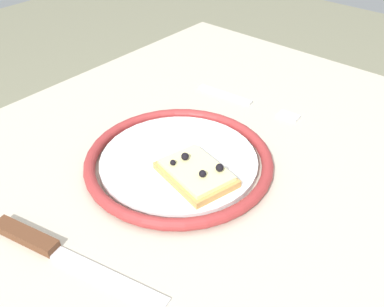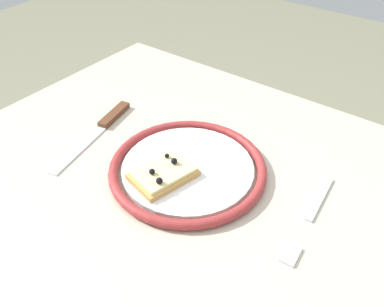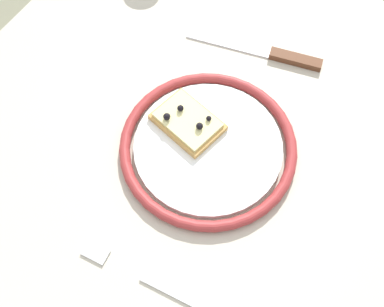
{
  "view_description": "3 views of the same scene",
  "coord_description": "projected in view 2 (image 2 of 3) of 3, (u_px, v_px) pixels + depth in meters",
  "views": [
    {
      "loc": [
        0.39,
        0.29,
        1.11
      ],
      "look_at": [
        -0.0,
        -0.04,
        0.73
      ],
      "focal_mm": 40.71,
      "sensor_mm": 36.0,
      "label": 1
    },
    {
      "loc": [
        -0.29,
        0.36,
        1.18
      ],
      "look_at": [
        0.02,
        -0.06,
        0.75
      ],
      "focal_mm": 36.95,
      "sensor_mm": 36.0,
      "label": 2
    },
    {
      "loc": [
        -0.27,
        -0.19,
        1.34
      ],
      "look_at": [
        -0.0,
        -0.03,
        0.73
      ],
      "focal_mm": 42.26,
      "sensor_mm": 36.0,
      "label": 3
    }
  ],
  "objects": [
    {
      "name": "dining_table",
      "position": [
        181.0,
        227.0,
        0.71
      ],
      "size": [
        0.92,
        0.79,
        0.72
      ],
      "color": "#BCB29E",
      "rests_on": "ground_plane"
    },
    {
      "name": "plate",
      "position": [
        188.0,
        168.0,
        0.68
      ],
      "size": [
        0.27,
        0.27,
        0.02
      ],
      "color": "white",
      "rests_on": "dining_table"
    },
    {
      "name": "pizza_slice_near",
      "position": [
        164.0,
        173.0,
        0.66
      ],
      "size": [
        0.1,
        0.12,
        0.03
      ],
      "color": "tan",
      "rests_on": "plate"
    },
    {
      "name": "knife",
      "position": [
        105.0,
        124.0,
        0.79
      ],
      "size": [
        0.07,
        0.24,
        0.01
      ],
      "color": "silver",
      "rests_on": "dining_table"
    },
    {
      "name": "fork",
      "position": [
        310.0,
        218.0,
        0.6
      ],
      "size": [
        0.03,
        0.2,
        0.0
      ],
      "color": "silver",
      "rests_on": "dining_table"
    }
  ]
}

